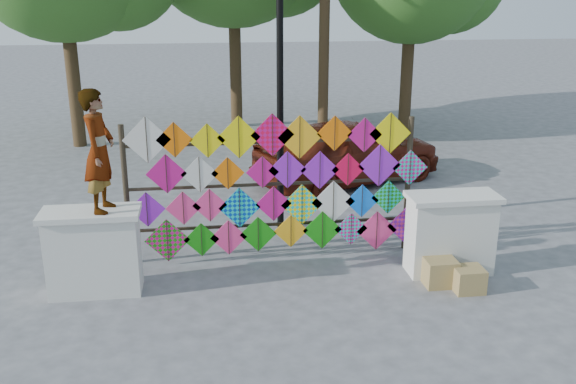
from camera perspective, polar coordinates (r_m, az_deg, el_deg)
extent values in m
plane|color=gray|center=(10.11, -0.98, -7.43)|extent=(80.00, 80.00, 0.00)
cube|color=white|center=(9.77, -16.86, -5.35)|extent=(1.30, 0.55, 1.20)
cube|color=white|center=(9.54, -17.21, -1.82)|extent=(1.40, 0.65, 0.08)
cube|color=white|center=(10.33, 14.22, -3.82)|extent=(1.30, 0.55, 1.20)
cube|color=white|center=(10.11, 14.50, -0.46)|extent=(1.40, 0.65, 0.08)
cylinder|color=black|center=(10.45, -14.17, -0.34)|extent=(0.09, 0.09, 2.30)
cylinder|color=black|center=(10.89, 10.59, 0.67)|extent=(0.09, 0.09, 2.30)
cube|color=black|center=(10.62, -1.50, -2.89)|extent=(4.60, 0.04, 0.04)
cube|color=black|center=(10.39, -1.53, 0.71)|extent=(4.60, 0.04, 0.04)
cube|color=black|center=(10.20, -1.56, 4.46)|extent=(4.60, 0.04, 0.04)
cube|color=silver|center=(10.11, -12.46, 4.55)|extent=(0.74, 0.01, 0.74)
cube|color=black|center=(10.09, -12.47, 4.53)|extent=(0.01, 0.01, 0.73)
cube|color=#FF6B08|center=(10.08, -10.08, 4.59)|extent=(0.57, 0.01, 0.57)
cube|color=black|center=(10.07, -10.08, 4.58)|extent=(0.01, 0.01, 0.56)
cube|color=#FFE60A|center=(10.08, -7.17, 4.55)|extent=(0.55, 0.01, 0.55)
cube|color=black|center=(10.07, -7.17, 4.53)|extent=(0.01, 0.01, 0.54)
cube|color=#FFE60A|center=(10.08, -4.39, 4.88)|extent=(0.68, 0.01, 0.68)
cube|color=black|center=(10.07, -4.39, 4.86)|extent=(0.01, 0.01, 0.67)
cube|color=#E40A3A|center=(10.12, -1.40, 5.10)|extent=(0.69, 0.01, 0.69)
cube|color=black|center=(10.11, -1.39, 5.08)|extent=(0.01, 0.01, 0.68)
cube|color=#FFAB17|center=(10.18, 1.05, 4.89)|extent=(0.71, 0.01, 0.71)
cube|color=black|center=(10.17, 1.06, 4.88)|extent=(0.01, 0.01, 0.70)
cube|color=#FF6B08|center=(10.27, 4.17, 5.23)|extent=(0.58, 0.01, 0.58)
cube|color=black|center=(10.26, 4.19, 5.21)|extent=(0.01, 0.01, 0.57)
cube|color=#C91279|center=(10.39, 6.82, 5.05)|extent=(0.57, 0.01, 0.57)
cube|color=black|center=(10.38, 6.84, 5.04)|extent=(0.01, 0.01, 0.56)
cube|color=#FFE60A|center=(10.50, 9.06, 5.16)|extent=(0.69, 0.01, 0.69)
cube|color=black|center=(10.49, 9.08, 5.14)|extent=(0.01, 0.01, 0.68)
cube|color=#C91279|center=(10.19, -10.76, 1.59)|extent=(0.64, 0.01, 0.64)
cube|color=black|center=(10.17, -10.76, 1.57)|extent=(0.01, 0.01, 0.63)
cube|color=silver|center=(10.18, -7.87, 1.58)|extent=(0.59, 0.01, 0.59)
cube|color=black|center=(10.16, -7.87, 1.56)|extent=(0.01, 0.01, 0.58)
cube|color=#FF6B08|center=(10.18, -5.38, 1.67)|extent=(0.53, 0.01, 0.53)
cube|color=black|center=(10.17, -5.37, 1.65)|extent=(0.01, 0.01, 0.52)
cube|color=#C91279|center=(10.22, -2.28, 1.77)|extent=(0.53, 0.01, 0.53)
cube|color=black|center=(10.20, -2.28, 1.75)|extent=(0.01, 0.01, 0.52)
cube|color=purple|center=(10.25, -0.05, 1.99)|extent=(0.62, 0.01, 0.62)
cube|color=black|center=(10.24, -0.04, 1.97)|extent=(0.01, 0.01, 0.61)
cube|color=purple|center=(10.34, 2.85, 1.95)|extent=(0.63, 0.01, 0.63)
cube|color=black|center=(10.33, 2.86, 1.93)|extent=(0.01, 0.01, 0.62)
cube|color=#E40A3A|center=(10.43, 5.35, 2.00)|extent=(0.55, 0.01, 0.55)
cube|color=black|center=(10.42, 5.36, 1.98)|extent=(0.01, 0.01, 0.54)
cube|color=purple|center=(10.54, 8.13, 2.35)|extent=(0.71, 0.01, 0.71)
cube|color=black|center=(10.53, 8.15, 2.33)|extent=(0.01, 0.01, 0.70)
cube|color=#C91279|center=(10.71, 10.79, 2.14)|extent=(0.60, 0.01, 0.60)
cube|color=black|center=(10.70, 10.81, 2.12)|extent=(0.01, 0.01, 0.59)
cube|color=purple|center=(10.35, -12.43, -1.52)|extent=(0.58, 0.01, 0.58)
cube|color=black|center=(10.33, -12.44, -1.55)|extent=(0.01, 0.01, 0.57)
cube|color=#FF3783|center=(10.31, -9.29, -1.43)|extent=(0.56, 0.01, 0.56)
cube|color=black|center=(10.30, -9.29, -1.45)|extent=(0.01, 0.01, 0.55)
cube|color=#FF3783|center=(10.29, -6.97, -1.17)|extent=(0.56, 0.01, 0.56)
cube|color=black|center=(10.28, -6.97, -1.20)|extent=(0.01, 0.01, 0.55)
cube|color=#0738AF|center=(10.33, -4.33, -1.40)|extent=(0.68, 0.01, 0.68)
cube|color=black|center=(10.32, -4.32, -1.42)|extent=(0.01, 0.01, 0.67)
cube|color=#C91279|center=(10.36, -1.29, -1.06)|extent=(0.59, 0.01, 0.59)
cube|color=black|center=(10.34, -1.28, -1.09)|extent=(0.01, 0.01, 0.58)
cube|color=#0CCEBE|center=(10.42, 1.25, -1.13)|extent=(0.69, 0.01, 0.69)
cube|color=black|center=(10.41, 1.26, -1.15)|extent=(0.01, 0.01, 0.68)
cube|color=silver|center=(10.51, 4.05, -0.89)|extent=(0.72, 0.01, 0.72)
cube|color=black|center=(10.49, 4.06, -0.91)|extent=(0.01, 0.01, 0.71)
cube|color=#0B67F8|center=(10.61, 6.60, -0.80)|extent=(0.57, 0.01, 0.57)
cube|color=black|center=(10.60, 6.61, -0.82)|extent=(0.01, 0.01, 0.56)
cube|color=#178D11|center=(10.71, 8.91, -0.46)|extent=(0.58, 0.01, 0.58)
cube|color=black|center=(10.70, 8.92, -0.48)|extent=(0.01, 0.01, 0.57)
cube|color=#C91279|center=(10.47, -10.67, -4.24)|extent=(0.73, 0.01, 0.73)
cube|color=black|center=(10.46, -10.67, -4.27)|extent=(0.01, 0.01, 0.72)
cube|color=#178D11|center=(10.46, -7.69, -4.22)|extent=(0.57, 0.01, 0.57)
cube|color=black|center=(10.45, -7.69, -4.24)|extent=(0.01, 0.01, 0.56)
cube|color=#FF3783|center=(10.46, -5.30, -4.05)|extent=(0.60, 0.01, 0.60)
cube|color=black|center=(10.45, -5.29, -4.07)|extent=(0.01, 0.01, 0.59)
cube|color=#178D11|center=(10.47, -2.67, -3.77)|extent=(0.61, 0.01, 0.61)
cube|color=black|center=(10.46, -2.66, -3.79)|extent=(0.01, 0.01, 0.60)
cube|color=#FFAB17|center=(10.51, 0.26, -3.48)|extent=(0.57, 0.01, 0.57)
cube|color=black|center=(10.50, 0.27, -3.51)|extent=(0.01, 0.01, 0.56)
cube|color=#178D11|center=(10.60, 3.07, -3.39)|extent=(0.66, 0.01, 0.66)
cube|color=black|center=(10.59, 3.08, -3.41)|extent=(0.01, 0.01, 0.65)
cube|color=#0CCEBE|center=(10.69, 5.62, -3.28)|extent=(0.56, 0.01, 0.56)
cube|color=black|center=(10.68, 5.63, -3.30)|extent=(0.01, 0.01, 0.55)
cube|color=#FF3783|center=(10.82, 7.88, -3.41)|extent=(0.69, 0.01, 0.69)
cube|color=black|center=(10.81, 7.90, -3.44)|extent=(0.01, 0.01, 0.68)
cube|color=#FF3783|center=(10.93, 10.42, -2.93)|extent=(0.65, 0.01, 0.65)
cube|color=black|center=(10.92, 10.44, -2.95)|extent=(0.01, 0.01, 0.64)
cylinder|color=#49341F|center=(18.55, -18.56, 9.71)|extent=(0.36, 0.36, 3.85)
cylinder|color=#49341F|center=(20.22, -4.70, 11.61)|extent=(0.36, 0.36, 4.12)
cylinder|color=#49341F|center=(19.68, 10.51, 10.38)|extent=(0.36, 0.36, 3.58)
cylinder|color=#49341F|center=(17.44, 3.22, 12.86)|extent=(0.28, 0.28, 5.50)
imported|color=#99999E|center=(9.25, -16.46, 3.52)|extent=(0.51, 0.69, 1.74)
imported|color=#571B0F|center=(14.52, 5.39, 3.68)|extent=(4.74, 3.41, 1.50)
cylinder|color=black|center=(11.37, -0.70, 6.67)|extent=(0.12, 0.12, 4.20)
cube|color=tan|center=(10.01, 13.33, -6.93)|extent=(0.47, 0.41, 0.41)
cube|color=tan|center=(9.94, 15.72, -7.49)|extent=(0.43, 0.40, 0.36)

